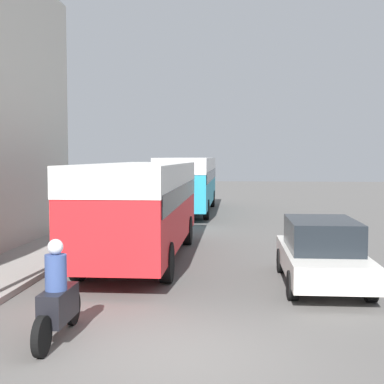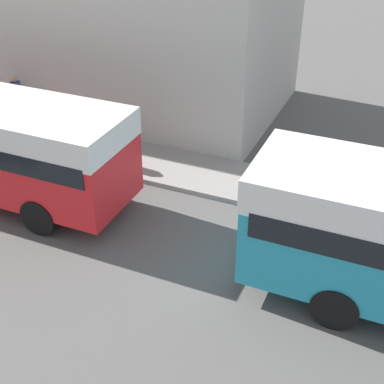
{
  "view_description": "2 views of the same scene",
  "coord_description": "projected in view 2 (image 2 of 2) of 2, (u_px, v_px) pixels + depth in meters",
  "views": [
    {
      "loc": [
        0.87,
        -8.03,
        3.09
      ],
      "look_at": [
        -0.96,
        14.66,
        1.59
      ],
      "focal_mm": 50.0,
      "sensor_mm": 36.0,
      "label": 1
    },
    {
      "loc": [
        7.9,
        18.62,
        8.24
      ],
      "look_at": [
        -1.56,
        14.52,
        1.77
      ],
      "focal_mm": 50.0,
      "sensor_mm": 36.0,
      "label": 2
    }
  ],
  "objects": [
    {
      "name": "pedestrian_near_curb",
      "position": [
        102.0,
        136.0,
        16.37
      ],
      "size": [
        0.38,
        0.38,
        1.65
      ],
      "color": "#232838",
      "rests_on": "sidewalk"
    },
    {
      "name": "pedestrian_walking_away",
      "position": [
        18.0,
        99.0,
        18.69
      ],
      "size": [
        0.36,
        0.36,
        1.77
      ],
      "color": "#232838",
      "rests_on": "sidewalk"
    }
  ]
}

